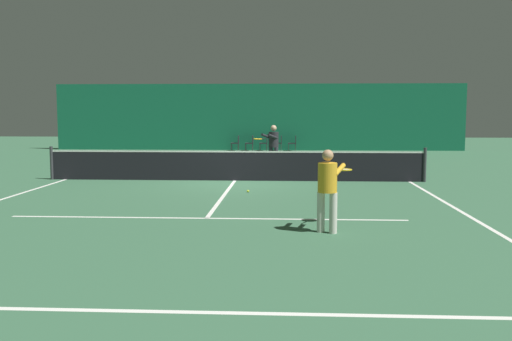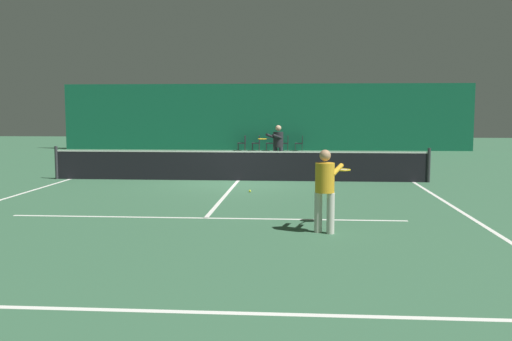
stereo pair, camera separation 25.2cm
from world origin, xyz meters
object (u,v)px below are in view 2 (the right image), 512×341
courtside_chair_0 (243,142)px  courtside_chair_4 (300,142)px  tennis_ball (250,191)px  player_far (278,143)px  tennis_net (238,165)px  player_near (326,184)px  courtside_chair_2 (271,142)px  courtside_chair_3 (286,142)px  courtside_chair_1 (257,142)px

courtside_chair_0 → courtside_chair_4: same height
tennis_ball → player_far: bearing=85.5°
tennis_ball → tennis_net: bearing=103.0°
player_near → courtside_chair_2: 21.35m
tennis_ball → player_near: bearing=-70.2°
tennis_ball → courtside_chair_2: bearing=90.6°
tennis_net → courtside_chair_3: size_ratio=14.29×
player_far → tennis_net: bearing=19.2°
courtside_chair_0 → courtside_chair_1: same height
courtside_chair_1 → courtside_chair_4: same height
courtside_chair_0 → player_near: bearing=9.5°
courtside_chair_4 → player_near: bearing=1.1°
player_near → courtside_chair_2: (-1.99, 21.25, -0.40)m
player_far → tennis_ball: size_ratio=25.24×
player_near → courtside_chair_1: 21.44m
courtside_chair_1 → player_near: bearing=7.5°
courtside_chair_4 → tennis_ball: 16.29m
courtside_chair_3 → tennis_ball: size_ratio=12.73×
player_near → tennis_ball: size_ratio=23.05×
player_far → player_near: bearing=41.3°
courtside_chair_2 → courtside_chair_3: 0.79m
courtside_chair_0 → courtside_chair_1: size_ratio=1.00×
player_near → courtside_chair_0: player_near is taller
courtside_chair_0 → tennis_net: bearing=4.9°
player_far → courtside_chair_0: player_far is taller
player_near → courtside_chair_4: bearing=24.4°
tennis_net → player_near: (2.41, -7.62, 0.38)m
courtside_chair_0 → courtside_chair_4: bearing=90.0°
courtside_chair_3 → courtside_chair_1: bearing=-90.0°
player_near → tennis_ball: 5.42m
player_far → courtside_chair_4: (0.90, 9.70, -0.49)m
courtside_chair_2 → courtside_chair_4: bearing=90.0°
courtside_chair_1 → tennis_ball: (0.97, -16.22, -0.45)m
courtside_chair_3 → player_near: bearing=3.2°
courtside_chair_2 → courtside_chair_3: same height
courtside_chair_0 → courtside_chair_4: 3.18m
tennis_ball → courtside_chair_0: bearing=96.2°
courtside_chair_0 → courtside_chair_2: same height
courtside_chair_4 → courtside_chair_1: bearing=-90.0°
courtside_chair_4 → tennis_ball: bearing=-5.0°
courtside_chair_3 → tennis_ball: courtside_chair_3 is taller
player_near → courtside_chair_3: 21.29m
player_far → courtside_chair_3: size_ratio=1.98×
courtside_chair_2 → courtside_chair_4: size_ratio=1.00×
courtside_chair_2 → tennis_ball: courtside_chair_2 is taller
courtside_chair_1 → courtside_chair_2: (0.79, 0.00, 0.00)m
courtside_chair_1 → courtside_chair_0: bearing=-90.0°
courtside_chair_0 → courtside_chair_4: size_ratio=1.00×
player_near → player_far: player_far is taller
courtside_chair_0 → courtside_chair_3: size_ratio=1.00×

